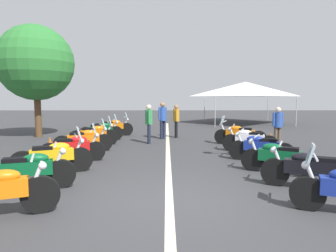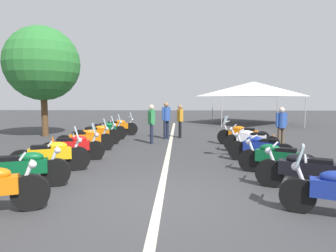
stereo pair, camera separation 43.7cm
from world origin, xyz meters
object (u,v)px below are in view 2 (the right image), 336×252
motorcycle_right_row_2 (276,158)px  traffic_cone_1 (274,141)px  motorcycle_left_row_6 (106,130)px  event_tent (253,89)px  traffic_cone_0 (53,144)px  motorcycle_left_row_5 (97,134)px  motorcycle_right_row_4 (251,140)px  motorcycle_left_row_3 (74,146)px  motorcycle_left_row_2 (51,155)px  bystander_1 (166,117)px  bystander_2 (281,124)px  bystander_3 (180,118)px  motorcycle_right_row_3 (260,148)px  bystander_0 (152,121)px  motorcycle_right_row_1 (307,171)px  roadside_tree_0 (42,64)px  motorcycle_left_row_1 (24,168)px  motorcycle_left_row_4 (86,139)px  motorcycle_right_row_5 (242,134)px  motorcycle_left_row_7 (118,127)px

motorcycle_right_row_2 → traffic_cone_1: size_ratio=2.96×
motorcycle_left_row_6 → event_tent: bearing=28.9°
event_tent → traffic_cone_0: bearing=139.6°
event_tent → motorcycle_left_row_5: bearing=138.4°
traffic_cone_1 → motorcycle_right_row_4: bearing=128.0°
event_tent → motorcycle_right_row_4: bearing=165.6°
motorcycle_left_row_3 → motorcycle_left_row_5: bearing=79.9°
motorcycle_left_row_2 → bystander_1: size_ratio=1.11×
bystander_2 → traffic_cone_0: bearing=-103.3°
motorcycle_right_row_4 → bystander_3: bearing=-39.6°
bystander_1 → motorcycle_left_row_2: bearing=109.8°
bystander_2 → event_tent: bearing=149.8°
motorcycle_right_row_3 → traffic_cone_0: bearing=11.1°
bystander_0 → bystander_2: bystander_0 is taller
motorcycle_right_row_1 → motorcycle_right_row_3: bearing=-60.6°
bystander_1 → motorcycle_right_row_1: bearing=156.3°
motorcycle_left_row_3 → motorcycle_right_row_3: (0.00, -5.85, -0.01)m
motorcycle_left_row_6 → bystander_1: bystander_1 is taller
traffic_cone_1 → roadside_tree_0: bearing=73.4°
bystander_1 → motorcycle_left_row_5: bearing=76.6°
motorcycle_left_row_1 → bystander_3: (8.30, -3.44, 0.51)m
event_tent → motorcycle_left_row_3: bearing=146.1°
motorcycle_right_row_4 → traffic_cone_1: (0.87, -1.11, -0.16)m
motorcycle_left_row_4 → motorcycle_right_row_3: bearing=-35.4°
motorcycle_right_row_5 → event_tent: 10.88m
motorcycle_right_row_1 → bystander_0: bearing=-33.0°
motorcycle_left_row_3 → motorcycle_right_row_1: size_ratio=0.99×
motorcycle_left_row_2 → motorcycle_left_row_6: size_ratio=0.98×
motorcycle_left_row_7 → roadside_tree_0: size_ratio=0.38×
motorcycle_left_row_1 → motorcycle_left_row_6: 7.34m
bystander_3 → event_tent: bearing=-127.3°
motorcycle_left_row_5 → bystander_1: size_ratio=1.12×
motorcycle_right_row_1 → motorcycle_left_row_3: bearing=0.3°
motorcycle_left_row_1 → motorcycle_left_row_7: (8.93, -0.16, 0.02)m
motorcycle_left_row_2 → motorcycle_left_row_4: 3.04m
motorcycle_left_row_1 → motorcycle_left_row_2: motorcycle_left_row_2 is taller
motorcycle_left_row_1 → motorcycle_right_row_3: motorcycle_left_row_1 is taller
motorcycle_right_row_2 → traffic_cone_0: size_ratio=2.96×
motorcycle_left_row_2 → motorcycle_right_row_5: 7.57m
bystander_0 → bystander_2: size_ratio=1.05×
motorcycle_left_row_1 → event_tent: event_tent is taller
motorcycle_left_row_4 → motorcycle_right_row_3: size_ratio=1.07×
motorcycle_left_row_3 → motorcycle_left_row_5: size_ratio=1.00×
motorcycle_right_row_4 → motorcycle_right_row_3: bearing=102.5°
motorcycle_left_row_6 → traffic_cone_0: (-3.15, 1.14, -0.18)m
traffic_cone_1 → roadside_tree_0: 11.63m
motorcycle_left_row_3 → event_tent: bearing=43.7°
motorcycle_right_row_4 → motorcycle_right_row_1: bearing=107.5°
motorcycle_right_row_2 → bystander_3: (6.92, 2.46, 0.52)m
motorcycle_right_row_2 → bystander_0: bystander_0 is taller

